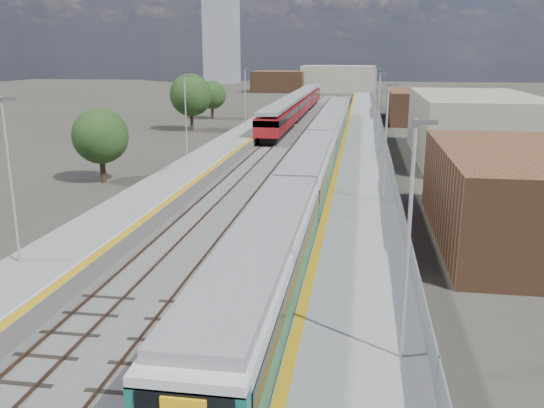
# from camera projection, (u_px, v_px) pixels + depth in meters

# --- Properties ---
(ground) EXTENTS (320.00, 320.00, 0.00)m
(ground) POSITION_uv_depth(u_px,v_px,m) (316.00, 147.00, 65.29)
(ground) COLOR #47443A
(ground) RESTS_ON ground
(ballast_bed) EXTENTS (10.50, 155.00, 0.06)m
(ballast_bed) POSITION_uv_depth(u_px,v_px,m) (299.00, 143.00, 68.01)
(ballast_bed) COLOR #565451
(ballast_bed) RESTS_ON ground
(tracks) EXTENTS (8.96, 160.00, 0.17)m
(tracks) POSITION_uv_depth(u_px,v_px,m) (305.00, 140.00, 69.50)
(tracks) COLOR #4C3323
(tracks) RESTS_ON ground
(platform_right) EXTENTS (4.70, 155.00, 8.52)m
(platform_right) POSITION_uv_depth(u_px,v_px,m) (363.00, 140.00, 66.74)
(platform_right) COLOR slate
(platform_right) RESTS_ON ground
(platform_left) EXTENTS (4.30, 155.00, 8.52)m
(platform_left) POSITION_uv_depth(u_px,v_px,m) (242.00, 138.00, 68.89)
(platform_left) COLOR slate
(platform_left) RESTS_ON ground
(buildings) EXTENTS (72.00, 185.50, 40.00)m
(buildings) POSITION_uv_depth(u_px,v_px,m) (275.00, 52.00, 149.95)
(buildings) COLOR brown
(buildings) RESTS_ON ground
(green_train) EXTENTS (2.86, 79.59, 3.15)m
(green_train) POSITION_uv_depth(u_px,v_px,m) (320.00, 148.00, 50.74)
(green_train) COLOR black
(green_train) RESTS_ON ground
(red_train) EXTENTS (3.01, 61.00, 3.80)m
(red_train) POSITION_uv_depth(u_px,v_px,m) (297.00, 105.00, 92.97)
(red_train) COLOR black
(red_train) RESTS_ON ground
(tree_a) EXTENTS (4.49, 4.49, 6.09)m
(tree_a) POSITION_uv_depth(u_px,v_px,m) (100.00, 136.00, 46.39)
(tree_a) COLOR #382619
(tree_a) RESTS_ON ground
(tree_b) EXTENTS (5.68, 5.68, 7.70)m
(tree_b) POSITION_uv_depth(u_px,v_px,m) (191.00, 95.00, 77.56)
(tree_b) COLOR #382619
(tree_b) RESTS_ON ground
(tree_c) EXTENTS (4.52, 4.52, 6.12)m
(tree_c) POSITION_uv_depth(u_px,v_px,m) (212.00, 95.00, 91.98)
(tree_c) COLOR #382619
(tree_c) RESTS_ON ground
(tree_d) EXTENTS (4.30, 4.30, 5.82)m
(tree_d) POSITION_uv_depth(u_px,v_px,m) (475.00, 106.00, 74.37)
(tree_d) COLOR #382619
(tree_d) RESTS_ON ground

